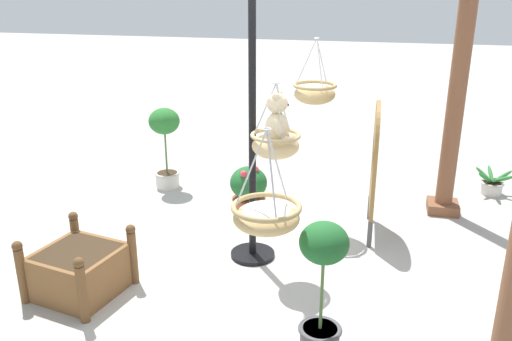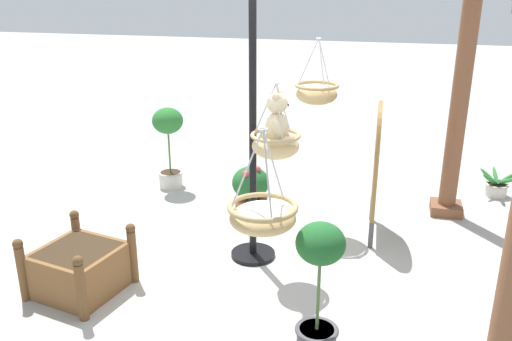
{
  "view_description": "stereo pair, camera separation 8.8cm",
  "coord_description": "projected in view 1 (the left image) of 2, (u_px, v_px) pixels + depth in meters",
  "views": [
    {
      "loc": [
        4.44,
        1.18,
        2.64
      ],
      "look_at": [
        -0.03,
        0.11,
        0.99
      ],
      "focal_mm": 37.83,
      "sensor_mm": 36.0,
      "label": 1
    },
    {
      "loc": [
        4.42,
        1.27,
        2.64
      ],
      "look_at": [
        -0.03,
        0.11,
        0.99
      ],
      "focal_mm": 37.83,
      "sensor_mm": 36.0,
      "label": 2
    }
  ],
  "objects": [
    {
      "name": "wooden_planter_box",
      "position": [
        80.0,
        269.0,
        4.73
      ],
      "size": [
        0.86,
        0.86,
        0.58
      ],
      "color": "brown",
      "rests_on": "ground"
    },
    {
      "name": "hanging_basket_right_low",
      "position": [
        266.0,
        216.0,
        3.62
      ],
      "size": [
        0.48,
        0.48,
        0.71
      ],
      "color": "tan"
    },
    {
      "name": "potted_plant_conical_shrub",
      "position": [
        165.0,
        140.0,
        6.98
      ],
      "size": [
        0.4,
        0.4,
        1.08
      ],
      "color": "beige",
      "rests_on": "ground"
    },
    {
      "name": "greenhouse_pillar_far_back",
      "position": [
        457.0,
        97.0,
        5.99
      ],
      "size": [
        0.37,
        0.37,
        2.89
      ],
      "color": "brown",
      "rests_on": "ground"
    },
    {
      "name": "teddy_bear",
      "position": [
        278.0,
        121.0,
        4.74
      ],
      "size": [
        0.33,
        0.3,
        0.48
      ],
      "color": "beige"
    },
    {
      "name": "hanging_basket_left_high",
      "position": [
        315.0,
        93.0,
        5.69
      ],
      "size": [
        0.46,
        0.46,
        0.69
      ],
      "color": "tan"
    },
    {
      "name": "potted_plant_tall_leafy",
      "position": [
        249.0,
        190.0,
        6.29
      ],
      "size": [
        0.43,
        0.43,
        0.61
      ],
      "color": "#AD563D",
      "rests_on": "ground"
    },
    {
      "name": "display_pole_central",
      "position": [
        252.0,
        181.0,
        5.15
      ],
      "size": [
        0.44,
        0.44,
        2.55
      ],
      "color": "black",
      "rests_on": "ground"
    },
    {
      "name": "potted_plant_small_succulent",
      "position": [
        492.0,
        185.0,
        6.93
      ],
      "size": [
        0.53,
        0.48,
        0.33
      ],
      "color": "beige",
      "rests_on": "ground"
    },
    {
      "name": "ground_plane",
      "position": [
        244.0,
        267.0,
        5.22
      ],
      "size": [
        40.0,
        40.0,
        0.0
      ],
      "primitive_type": "plane",
      "color": "#ADAAA3"
    },
    {
      "name": "display_sign_board",
      "position": [
        375.0,
        158.0,
        5.64
      ],
      "size": [
        0.77,
        0.07,
        1.47
      ],
      "color": "olive",
      "rests_on": "ground"
    },
    {
      "name": "hanging_basket_with_teddy",
      "position": [
        276.0,
        144.0,
        4.81
      ],
      "size": [
        0.45,
        0.45,
        0.68
      ],
      "color": "tan"
    },
    {
      "name": "potted_plant_flowering_red",
      "position": [
        322.0,
        284.0,
        3.79
      ],
      "size": [
        0.35,
        0.35,
        1.08
      ],
      "color": "#4C4C51",
      "rests_on": "ground"
    }
  ]
}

